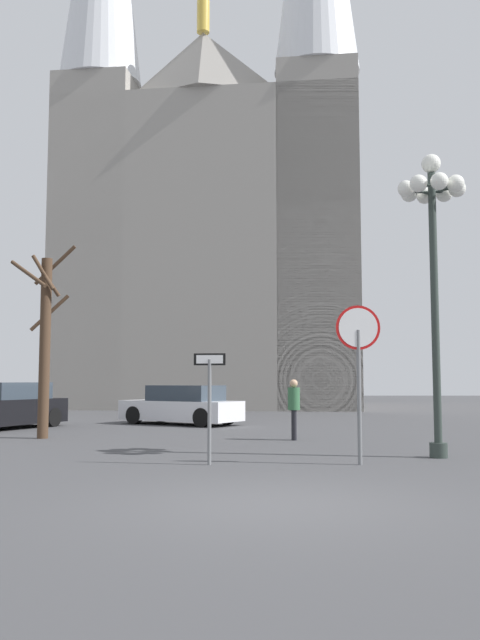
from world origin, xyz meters
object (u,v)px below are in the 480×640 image
(parked_car_near_white, at_px, (185,406))
(parked_car_far_black, at_px, (8,407))
(pedestrian_walking, at_px, (296,404))
(one_way_arrow_sign, at_px, (212,395))
(bare_tree, at_px, (48,338))
(stop_sign, at_px, (361,351))
(street_lamp, at_px, (436,231))
(cathedral, at_px, (217,208))

(parked_car_near_white, bearing_deg, parked_car_far_black, -159.73)
(parked_car_near_white, bearing_deg, pedestrian_walking, -60.71)
(one_way_arrow_sign, bearing_deg, bare_tree, 129.96)
(stop_sign, relative_size, pedestrian_walking, 1.88)
(street_lamp, xyz_separation_m, parked_car_far_black, (-11.63, 8.15, -3.95))
(parked_car_near_white, bearing_deg, stop_sign, -69.31)
(parked_car_far_black, xyz_separation_m, pedestrian_walking, (9.03, -4.14, 0.25))
(street_lamp, height_order, parked_car_near_white, street_lamp)
(cathedral, relative_size, bare_tree, 7.24)
(stop_sign, bearing_deg, pedestrian_walking, 98.95)
(parked_car_near_white, bearing_deg, cathedral, 88.03)
(cathedral, height_order, parked_car_far_black, cathedral)
(cathedral, xyz_separation_m, bare_tree, (-3.82, -21.43, -9.23))
(street_lamp, distance_m, parked_car_far_black, 14.74)
(cathedral, distance_m, parked_car_far_black, 21.93)
(cathedral, bearing_deg, bare_tree, -100.10)
(street_lamp, bearing_deg, one_way_arrow_sign, -165.95)
(parked_car_far_black, bearing_deg, bare_tree, -57.69)
(parked_car_near_white, height_order, parked_car_far_black, parked_car_far_black)
(parked_car_far_black, bearing_deg, stop_sign, -43.34)
(one_way_arrow_sign, bearing_deg, street_lamp, 14.05)
(one_way_arrow_sign, height_order, street_lamp, street_lamp)
(bare_tree, bearing_deg, parked_car_far_black, 122.31)
(bare_tree, height_order, parked_car_far_black, bare_tree)
(one_way_arrow_sign, xyz_separation_m, bare_tree, (-4.76, 5.68, 1.41))
(stop_sign, relative_size, street_lamp, 0.47)
(cathedral, xyz_separation_m, parked_car_far_black, (-6.10, -17.82, -11.23))
(cathedral, bearing_deg, one_way_arrow_sign, -88.01)
(cathedral, bearing_deg, pedestrian_walking, -82.40)
(stop_sign, distance_m, parked_car_near_white, 12.21)
(one_way_arrow_sign, relative_size, parked_car_near_white, 0.45)
(cathedral, bearing_deg, parked_car_far_black, -108.91)
(stop_sign, height_order, parked_car_far_black, stop_sign)
(street_lamp, relative_size, parked_car_far_black, 1.38)
(street_lamp, xyz_separation_m, parked_car_near_white, (-6.08, 10.20, -4.00))
(cathedral, distance_m, pedestrian_walking, 24.72)
(cathedral, distance_m, street_lamp, 27.53)
(street_lamp, distance_m, pedestrian_walking, 6.04)
(parked_car_near_white, height_order, pedestrian_walking, pedestrian_walking)
(one_way_arrow_sign, bearing_deg, parked_car_near_white, 97.47)
(cathedral, xyz_separation_m, one_way_arrow_sign, (0.94, -27.11, -10.64))
(bare_tree, xyz_separation_m, pedestrian_walking, (6.75, -0.53, -1.75))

